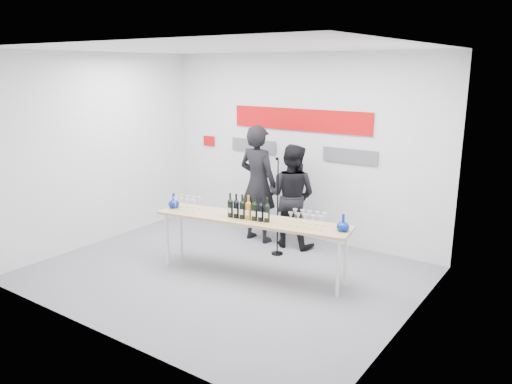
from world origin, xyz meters
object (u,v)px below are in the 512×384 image
presenter_left (258,184)px  mic_stand (277,225)px  presenter_right (292,196)px  tasting_table (252,223)px

presenter_left → mic_stand: (0.62, -0.38, -0.49)m
presenter_right → presenter_left: bearing=1.4°
mic_stand → presenter_left: bearing=132.9°
tasting_table → mic_stand: (-0.13, 0.85, -0.29)m
presenter_right → mic_stand: size_ratio=1.08×
tasting_table → presenter_right: size_ratio=1.68×
presenter_left → presenter_right: 0.61m
presenter_right → mic_stand: bearing=87.6°
presenter_left → presenter_right: bearing=-168.7°
tasting_table → mic_stand: mic_stand is taller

